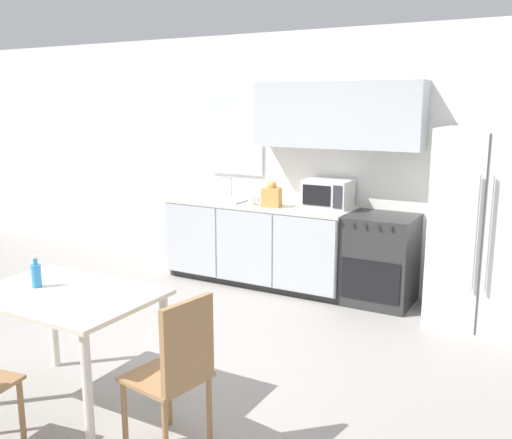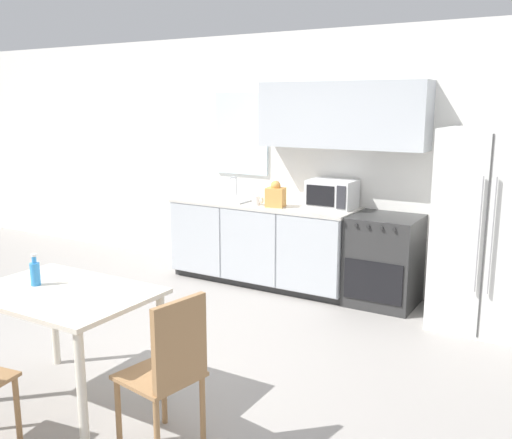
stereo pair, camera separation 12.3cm
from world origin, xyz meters
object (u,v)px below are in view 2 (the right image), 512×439
(coffee_mug, at_px, (257,200))
(dining_table, at_px, (63,307))
(microwave, at_px, (332,194))
(refrigerator, at_px, (493,230))
(dining_chair_side, at_px, (170,365))
(drink_bottle, at_px, (35,273))
(oven_range, at_px, (384,261))

(coffee_mug, relative_size, dining_table, 0.10)
(microwave, bearing_deg, refrigerator, -6.66)
(coffee_mug, distance_m, dining_chair_side, 3.08)
(refrigerator, distance_m, drink_bottle, 3.71)
(microwave, distance_m, coffee_mug, 0.79)
(microwave, bearing_deg, oven_range, -9.70)
(refrigerator, xyz_separation_m, coffee_mug, (-2.33, -0.08, 0.07))
(dining_table, xyz_separation_m, dining_chair_side, (0.96, -0.09, -0.12))
(oven_range, xyz_separation_m, coffee_mug, (-1.35, -0.16, 0.50))
(oven_range, height_order, dining_table, oven_range)
(refrigerator, distance_m, dining_chair_side, 3.18)
(oven_range, distance_m, microwave, 0.86)
(oven_range, relative_size, microwave, 1.87)
(dining_chair_side, bearing_deg, coffee_mug, 31.26)
(refrigerator, bearing_deg, oven_range, 175.26)
(refrigerator, xyz_separation_m, dining_table, (-2.17, -2.83, -0.21))
(oven_range, height_order, dining_chair_side, dining_chair_side)
(refrigerator, height_order, dining_table, refrigerator)
(oven_range, xyz_separation_m, dining_table, (-1.19, -2.91, 0.22))
(coffee_mug, xyz_separation_m, drink_bottle, (-0.07, -2.75, -0.09))
(refrigerator, xyz_separation_m, drink_bottle, (-2.40, -2.83, -0.02))
(refrigerator, distance_m, microwave, 1.61)
(coffee_mug, bearing_deg, microwave, 19.61)
(dining_chair_side, bearing_deg, refrigerator, -12.81)
(microwave, height_order, coffee_mug, microwave)
(oven_range, xyz_separation_m, dining_chair_side, (-0.23, -3.00, 0.10))
(microwave, xyz_separation_m, dining_table, (-0.58, -3.01, -0.38))
(oven_range, relative_size, coffee_mug, 7.30)
(dining_chair_side, distance_m, drink_bottle, 1.24)
(coffee_mug, height_order, dining_table, coffee_mug)
(refrigerator, height_order, dining_chair_side, refrigerator)
(oven_range, relative_size, refrigerator, 0.50)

